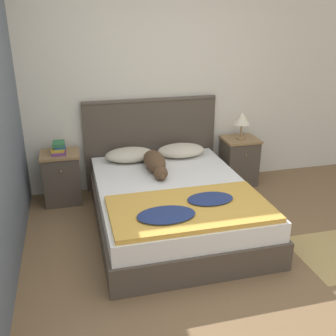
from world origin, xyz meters
The scene contains 13 objects.
ground_plane centered at (0.00, 0.00, 0.00)m, with size 16.00×16.00×0.00m, color brown.
wall_back centered at (0.00, 2.13, 1.27)m, with size 9.00×0.06×2.55m.
wall_side_left centered at (-1.44, 1.05, 1.27)m, with size 0.06×3.10×2.55m.
bed centered at (0.06, 1.02, 0.22)m, with size 1.53×2.04×0.45m.
headboard centered at (0.06, 2.06, 0.57)m, with size 1.61×0.06×1.11m.
nightstand_left centered at (-1.03, 1.85, 0.30)m, with size 0.43×0.40×0.59m.
nightstand_right centered at (1.14, 1.85, 0.30)m, with size 0.43×0.40×0.59m.
pillow_left centered at (-0.25, 1.80, 0.52)m, with size 0.56×0.37×0.15m.
pillow_right centered at (0.37, 1.80, 0.52)m, with size 0.56×0.37×0.15m.
quilt centered at (0.05, 0.43, 0.47)m, with size 1.39×0.79×0.08m.
dog centered at (-0.03, 1.42, 0.54)m, with size 0.22×0.72×0.20m.
book_stack centered at (-1.03, 1.84, 0.65)m, with size 0.16×0.23×0.12m.
table_lamp centered at (1.14, 1.84, 0.84)m, with size 0.20×0.20×0.33m.
Camera 1 is at (-0.87, -2.44, 2.04)m, focal length 42.00 mm.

